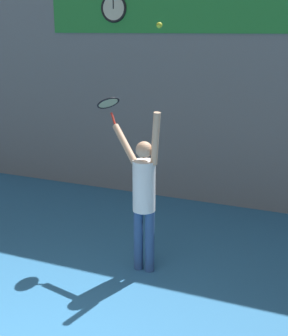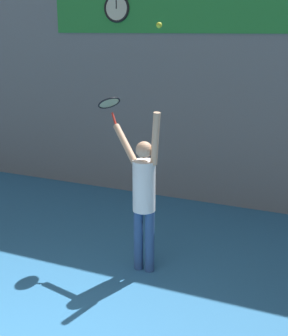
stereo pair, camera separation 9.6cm
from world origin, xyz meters
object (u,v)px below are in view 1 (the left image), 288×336
at_px(scoreboard_clock, 114,8).
at_px(tennis_racket, 109,104).
at_px(tennis_player, 144,193).
at_px(tennis_ball, 159,25).

xyz_separation_m(scoreboard_clock, tennis_racket, (1.07, -2.37, -1.38)).
bearing_deg(tennis_player, tennis_racket, 147.35).
bearing_deg(scoreboard_clock, tennis_ball, -55.21).
xyz_separation_m(tennis_racket, tennis_ball, (0.96, -0.55, 1.06)).
distance_m(tennis_player, tennis_ball, 2.14).
distance_m(tennis_player, tennis_racket, 1.38).
relative_size(scoreboard_clock, tennis_player, 0.23).
height_order(scoreboard_clock, tennis_racket, scoreboard_clock).
height_order(tennis_player, tennis_racket, tennis_racket).
relative_size(tennis_player, tennis_racket, 5.19).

